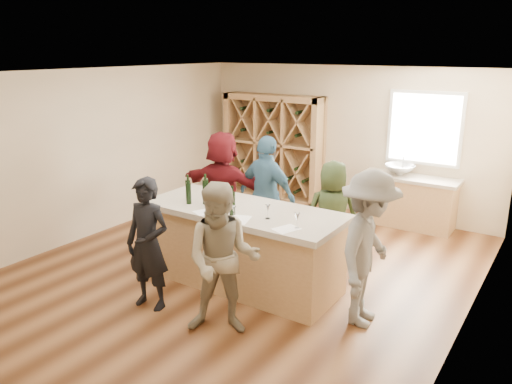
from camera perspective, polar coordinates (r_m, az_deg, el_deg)
The scene contains 33 objects.
floor at distance 7.37m, azimuth -1.52°, elevation -9.24°, with size 6.00×7.00×0.10m, color brown.
ceiling at distance 6.67m, azimuth -1.71°, elevation 13.90°, with size 6.00×7.00×0.10m, color white.
wall_back at distance 9.93m, azimuth 10.27°, elevation 5.98°, with size 6.00×0.10×2.80m, color beige.
wall_left at distance 8.94m, azimuth -17.89°, elevation 4.34°, with size 0.10×7.00×2.80m, color beige.
wall_right at distance 5.77m, azimuth 24.10°, elevation -2.57°, with size 0.10×7.00×2.80m, color beige.
window_frame at distance 9.32m, azimuth 18.72°, elevation 6.91°, with size 1.30×0.06×1.30m, color white.
window_pane at distance 9.29m, azimuth 18.66°, elevation 6.89°, with size 1.18×0.01×1.18m, color white.
wine_rack at distance 10.42m, azimuth 1.96°, elevation 5.02°, with size 2.20×0.45×2.20m, color tan.
back_counter_base at distance 9.38m, azimuth 16.97°, elevation -1.18°, with size 1.60×0.58×0.86m, color tan.
back_counter_top at distance 9.26m, azimuth 17.20°, elevation 1.54°, with size 1.70×0.62×0.06m, color #B3A692.
sink at distance 9.28m, azimuth 16.09°, elevation 2.45°, with size 0.54×0.54×0.19m, color silver.
faucet at distance 9.44m, azimuth 16.45°, elevation 3.00°, with size 0.02×0.02×0.30m, color silver.
tasting_counter_base at distance 6.78m, azimuth -1.48°, elevation -6.51°, with size 2.60×1.00×1.00m, color tan.
tasting_counter_top at distance 6.59m, azimuth -1.52°, elevation -2.18°, with size 2.72×1.12×0.08m, color #B3A692.
wine_bottle_a at distance 6.94m, azimuth -7.78°, elevation 0.20°, with size 0.07×0.07×0.28m, color black.
wine_bottle_b at distance 6.78m, azimuth -7.72°, elevation -0.15°, with size 0.07×0.07×0.29m, color black.
wine_bottle_c at distance 6.74m, azimuth -5.78°, elevation 0.01°, with size 0.08×0.08×0.34m, color black.
wine_bottle_d at distance 6.56m, azimuth -5.55°, elevation -0.59°, with size 0.07×0.07×0.30m, color black.
wine_bottle_e at distance 6.57m, azimuth -3.77°, elevation -0.66°, with size 0.07×0.07×0.27m, color black.
wine_glass_a at distance 6.39m, azimuth -5.80°, elevation -1.60°, with size 0.07×0.07×0.19m, color white.
wine_glass_b at distance 6.12m, azimuth -2.53°, elevation -2.47°, with size 0.06×0.06×0.16m, color white.
wine_glass_d at distance 6.15m, azimuth 1.35°, elevation -2.30°, with size 0.07×0.07×0.17m, color white.
wine_glass_e at distance 5.85m, azimuth 4.71°, elevation -3.29°, with size 0.07×0.07×0.18m, color white.
tasting_menu_a at distance 6.46m, azimuth -5.66°, elevation -2.23°, with size 0.23×0.31×0.00m, color white.
tasting_menu_b at distance 6.14m, azimuth -1.95°, elevation -3.16°, with size 0.25×0.33×0.00m, color white.
tasting_menu_c at distance 5.84m, azimuth 3.49°, elevation -4.24°, with size 0.22×0.30×0.00m, color white.
person_near_left at distance 6.21m, azimuth -12.24°, elevation -5.84°, with size 0.60×0.44×1.65m, color black.
person_near_right at distance 5.54m, azimuth -3.81°, elevation -7.73°, with size 0.85×0.47×1.75m, color gray.
person_server at distance 5.82m, azimuth 12.69°, elevation -6.41°, with size 1.18×0.55×1.83m, color slate.
person_far_mid at distance 7.70m, azimuth 1.26°, elevation -0.36°, with size 1.08×0.55×1.85m, color #335972.
person_far_right at distance 7.26m, azimuth 8.70°, elevation -2.64°, with size 0.78×0.51×1.59m, color #263319.
person_far_left at distance 8.19m, azimuth -3.78°, elevation 0.60°, with size 1.71×0.61×1.84m, color #590F14.
wine_bottle_f at distance 6.27m, azimuth -2.72°, elevation -1.33°, with size 0.07×0.07×0.30m, color black.
Camera 1 is at (3.83, -5.45, 3.11)m, focal length 35.00 mm.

